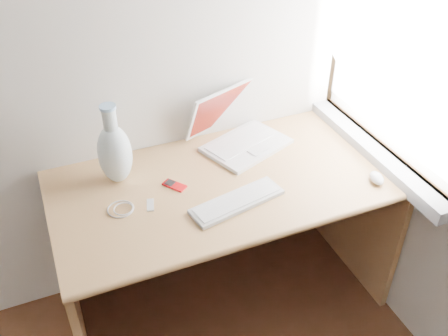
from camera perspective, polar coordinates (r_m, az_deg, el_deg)
name	(u,v)px	position (r m, az deg, el deg)	size (l,w,h in m)	color
window	(400,49)	(2.15, 19.48, 12.71)	(0.11, 0.99, 1.10)	white
desk	(219,207)	(2.32, -0.58, -4.52)	(1.47, 0.73, 0.78)	tan
laptop	(242,131)	(2.32, 2.10, 4.23)	(0.44, 0.43, 0.25)	white
external_keyboard	(237,201)	(1.99, 1.51, -3.83)	(0.41, 0.19, 0.02)	silver
mouse	(377,178)	(2.19, 17.05, -1.09)	(0.06, 0.09, 0.03)	white
ipod	(174,185)	(2.08, -5.68, -1.98)	(0.10, 0.11, 0.01)	red
cable_coil	(121,209)	(2.00, -11.73, -4.61)	(0.11, 0.11, 0.01)	silver
remote	(150,205)	(2.00, -8.41, -4.20)	(0.03, 0.07, 0.01)	silver
vase	(115,152)	(2.07, -12.40, 1.83)	(0.14, 0.14, 0.36)	white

